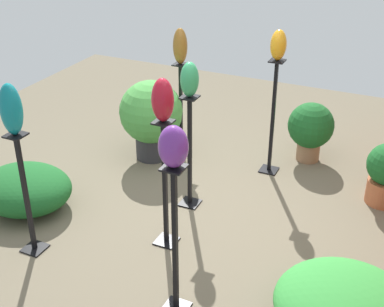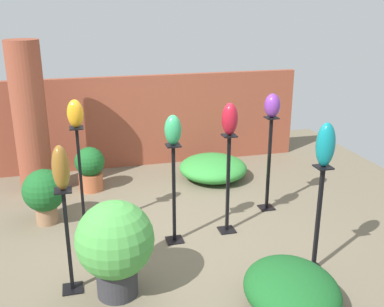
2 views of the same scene
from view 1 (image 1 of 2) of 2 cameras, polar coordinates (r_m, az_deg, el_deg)
ground_plane at (r=5.60m, az=0.75°, el=-5.81°), size 8.00×8.00×0.00m
pedestal_amber at (r=6.06m, az=8.58°, el=3.30°), size 0.20×0.20×1.34m
pedestal_violet at (r=4.08m, az=-1.80°, el=-10.08°), size 0.20×0.20×1.30m
pedestal_ruby at (r=4.81m, az=-2.88°, el=-3.90°), size 0.20×0.20×1.25m
pedestal_teal at (r=4.95m, az=-17.22°, el=-4.74°), size 0.20×0.20×1.18m
pedestal_bronze at (r=6.66m, az=-1.20°, el=4.72°), size 0.20×0.20×1.08m
pedestal_jade at (r=5.39m, az=-0.24°, el=-0.40°), size 0.20×0.20×1.21m
art_vase_amber at (r=5.76m, az=9.21°, el=11.36°), size 0.19×0.17×0.33m
art_vase_violet at (r=3.61m, az=-2.00°, el=0.73°), size 0.20×0.21×0.31m
art_vase_ruby at (r=4.42m, az=-3.15°, el=5.72°), size 0.19×0.19×0.38m
art_vase_teal at (r=4.57m, az=-18.73°, el=4.48°), size 0.19×0.18×0.45m
art_vase_bronze at (r=6.38m, az=-1.27°, el=11.38°), size 0.16×0.17×0.43m
art_vase_jade at (r=5.05m, az=-0.26°, el=7.90°), size 0.19×0.17×0.34m
potted_plant_near_pillar at (r=6.49m, az=12.54°, el=2.69°), size 0.55×0.55×0.73m
potted_plant_front_left at (r=6.36m, az=-4.38°, el=4.10°), size 0.75×0.75×0.97m
foliage_bed_east at (r=5.77m, az=-17.38°, el=-3.61°), size 0.87×0.99×0.43m
foliage_bed_west at (r=4.38m, az=16.12°, el=-15.38°), size 1.09×1.11×0.37m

